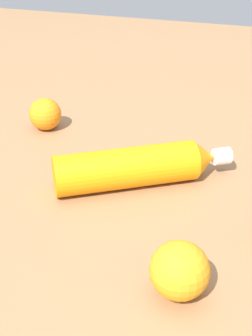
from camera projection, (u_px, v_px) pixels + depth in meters
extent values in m
plane|color=olive|center=(130.00, 200.00, 0.74)|extent=(2.40, 2.40, 0.00)
cylinder|color=orange|center=(126.00, 168.00, 0.76)|extent=(0.22, 0.18, 0.06)
cone|color=orange|center=(204.00, 158.00, 0.79)|extent=(0.06, 0.07, 0.06)
cylinder|color=white|center=(222.00, 156.00, 0.79)|extent=(0.04, 0.04, 0.03)
sphere|color=orange|center=(45.00, 114.00, 0.95)|extent=(0.06, 0.06, 0.06)
sphere|color=orange|center=(179.00, 270.00, 0.55)|extent=(0.07, 0.07, 0.07)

